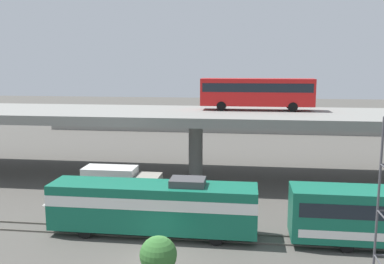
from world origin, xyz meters
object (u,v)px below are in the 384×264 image
Objects in this scene: transit_bus_on_overpass at (257,91)px; parked_car_4 at (256,116)px; parked_car_6 at (208,116)px; service_truck_east at (120,183)px; parked_car_3 at (295,118)px; parked_car_1 at (144,116)px; parked_car_2 at (263,119)px; parked_car_5 at (111,115)px; train_locomotive at (143,204)px; parked_car_0 at (213,118)px.

transit_bus_on_overpass is 36.39m from parked_car_4.
parked_car_4 is (0.63, 35.70, -7.02)m from transit_bus_on_overpass.
parked_car_4 is 9.18m from parked_car_6.
transit_bus_on_overpass is 17.96m from service_truck_east.
parked_car_6 is (-16.40, 0.81, 0.00)m from parked_car_3.
parked_car_2 is (22.64, -2.67, -0.00)m from parked_car_1.
parked_car_5 is at bearing 129.10° from transit_bus_on_overpass.
parked_car_4 is 28.23m from parked_car_5.
parked_car_2 is at bearing 86.61° from transit_bus_on_overpass.
parked_car_5 is at bearing 174.47° from parked_car_2.
parked_car_1 is at bearing 121.68° from transit_bus_on_overpass.
train_locomotive is at bearing -76.29° from parked_car_1.
parked_car_1 is at bearing 173.27° from parked_car_2.
train_locomotive is 1.30× the size of transit_bus_on_overpass.
train_locomotive is 54.37m from parked_car_4.
transit_bus_on_overpass reaches higher than train_locomotive.
parked_car_1 and parked_car_4 have the same top height.
service_truck_east is at bearing -78.88° from parked_car_1.
parked_car_1 and parked_car_2 have the same top height.
parked_car_5 is (-6.73, 0.17, 0.00)m from parked_car_1.
transit_bus_on_overpass is at bearing 129.10° from parked_car_5.
parked_car_2 is 0.88× the size of parked_car_6.
service_truck_east reaches higher than parked_car_5.
parked_car_0 is 1.15× the size of parked_car_2.
parked_car_6 is at bearing -89.65° from train_locomotive.
service_truck_east is at bearing 66.27° from parked_car_3.
parked_car_5 is at bearing 178.54° from parked_car_1.
train_locomotive is at bearing -101.58° from parked_car_2.
parked_car_1 is 6.74m from parked_car_5.
parked_car_0 is at bearing -90.99° from train_locomotive.
parked_car_1 is 0.97× the size of parked_car_5.
parked_car_3 is 0.89× the size of parked_car_6.
service_truck_east reaches higher than parked_car_2.
parked_car_6 is (3.49, 46.04, 0.49)m from service_truck_east.
train_locomotive is at bearing -89.65° from parked_car_6.
parked_car_0 is 1.05× the size of parked_car_5.
train_locomotive is 3.63× the size of parked_car_1.
service_truck_east is at bearing -105.14° from parked_car_4.
parked_car_3 is at bearing -179.48° from parked_car_5.
service_truck_east is 1.47× the size of parked_car_0.
parked_car_6 is at bearing 103.68° from transit_bus_on_overpass.
transit_bus_on_overpass is at bearing 103.09° from parked_car_0.
parked_car_5 is at bearing 109.07° from service_truck_east.
parked_car_2 is 0.99× the size of parked_car_3.
parked_car_0 is at bearing 103.09° from transit_bus_on_overpass.
parked_car_6 is at bearing 85.67° from service_truck_east.
parked_car_0 is 1.00× the size of parked_car_4.
train_locomotive reaches higher than parked_car_4.
train_locomotive is 20.93m from transit_bus_on_overpass.
transit_bus_on_overpass is 2.59× the size of parked_car_0.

